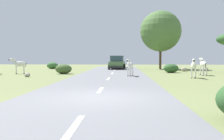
{
  "coord_description": "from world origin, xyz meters",
  "views": [
    {
      "loc": [
        0.94,
        -9.16,
        1.54
      ],
      "look_at": [
        0.1,
        8.67,
        0.64
      ],
      "focal_mm": 39.29,
      "sensor_mm": 36.0,
      "label": 1
    }
  ],
  "objects_px": {
    "car_1": "(116,62)",
    "tree_4": "(161,31)",
    "bush_2": "(52,65)",
    "zebra_0": "(130,65)",
    "rock_0": "(28,74)",
    "bush_1": "(171,68)",
    "car_0": "(117,63)",
    "zebra_1": "(194,66)",
    "zebra_2": "(203,64)",
    "bush_3": "(64,69)",
    "rock_2": "(206,69)",
    "zebra_3": "(19,64)",
    "rock_1": "(184,69)",
    "rock_3": "(27,75)"
  },
  "relations": [
    {
      "from": "bush_1",
      "to": "rock_2",
      "type": "xyz_separation_m",
      "value": [
        4.57,
        3.2,
        -0.25
      ]
    },
    {
      "from": "car_1",
      "to": "bush_1",
      "type": "distance_m",
      "value": 13.73
    },
    {
      "from": "bush_3",
      "to": "rock_2",
      "type": "height_order",
      "value": "bush_3"
    },
    {
      "from": "tree_4",
      "to": "bush_2",
      "type": "bearing_deg",
      "value": -178.94
    },
    {
      "from": "car_1",
      "to": "car_0",
      "type": "bearing_deg",
      "value": 91.52
    },
    {
      "from": "zebra_1",
      "to": "zebra_2",
      "type": "xyz_separation_m",
      "value": [
        1.64,
        2.96,
        0.06
      ]
    },
    {
      "from": "zebra_1",
      "to": "rock_2",
      "type": "distance_m",
      "value": 10.7
    },
    {
      "from": "zebra_3",
      "to": "rock_1",
      "type": "relative_size",
      "value": 2.33
    },
    {
      "from": "car_0",
      "to": "rock_3",
      "type": "bearing_deg",
      "value": 65.26
    },
    {
      "from": "zebra_0",
      "to": "rock_3",
      "type": "height_order",
      "value": "zebra_0"
    },
    {
      "from": "bush_1",
      "to": "rock_2",
      "type": "height_order",
      "value": "bush_1"
    },
    {
      "from": "car_1",
      "to": "zebra_2",
      "type": "bearing_deg",
      "value": 115.24
    },
    {
      "from": "tree_4",
      "to": "car_1",
      "type": "bearing_deg",
      "value": 145.83
    },
    {
      "from": "bush_1",
      "to": "rock_1",
      "type": "distance_m",
      "value": 3.15
    },
    {
      "from": "car_0",
      "to": "car_1",
      "type": "height_order",
      "value": "same"
    },
    {
      "from": "bush_1",
      "to": "rock_2",
      "type": "distance_m",
      "value": 5.59
    },
    {
      "from": "tree_4",
      "to": "bush_2",
      "type": "xyz_separation_m",
      "value": [
        -14.74,
        -0.27,
        -4.64
      ]
    },
    {
      "from": "bush_2",
      "to": "rock_3",
      "type": "xyz_separation_m",
      "value": [
        2.08,
        -14.04,
        -0.31
      ]
    },
    {
      "from": "bush_3",
      "to": "rock_2",
      "type": "relative_size",
      "value": 2.88
    },
    {
      "from": "tree_4",
      "to": "bush_2",
      "type": "height_order",
      "value": "tree_4"
    },
    {
      "from": "car_1",
      "to": "tree_4",
      "type": "height_order",
      "value": "tree_4"
    },
    {
      "from": "rock_1",
      "to": "bush_2",
      "type": "bearing_deg",
      "value": 161.76
    },
    {
      "from": "zebra_1",
      "to": "rock_0",
      "type": "distance_m",
      "value": 13.95
    },
    {
      "from": "rock_3",
      "to": "car_0",
      "type": "bearing_deg",
      "value": 61.92
    },
    {
      "from": "bush_2",
      "to": "rock_1",
      "type": "relative_size",
      "value": 2.29
    },
    {
      "from": "zebra_1",
      "to": "zebra_2",
      "type": "relative_size",
      "value": 0.92
    },
    {
      "from": "zebra_0",
      "to": "rock_0",
      "type": "distance_m",
      "value": 9.1
    },
    {
      "from": "zebra_1",
      "to": "car_1",
      "type": "relative_size",
      "value": 0.36
    },
    {
      "from": "zebra_3",
      "to": "car_1",
      "type": "relative_size",
      "value": 0.35
    },
    {
      "from": "zebra_3",
      "to": "bush_1",
      "type": "relative_size",
      "value": 1.02
    },
    {
      "from": "zebra_1",
      "to": "tree_4",
      "type": "distance_m",
      "value": 15.42
    },
    {
      "from": "bush_2",
      "to": "zebra_0",
      "type": "bearing_deg",
      "value": -52.46
    },
    {
      "from": "bush_3",
      "to": "rock_0",
      "type": "xyz_separation_m",
      "value": [
        -2.75,
        -1.81,
        -0.36
      ]
    },
    {
      "from": "car_0",
      "to": "bush_1",
      "type": "height_order",
      "value": "car_0"
    },
    {
      "from": "tree_4",
      "to": "zebra_0",
      "type": "bearing_deg",
      "value": -108.1
    },
    {
      "from": "car_0",
      "to": "tree_4",
      "type": "height_order",
      "value": "tree_4"
    },
    {
      "from": "zebra_1",
      "to": "rock_0",
      "type": "bearing_deg",
      "value": 4.59
    },
    {
      "from": "zebra_0",
      "to": "tree_4",
      "type": "relative_size",
      "value": 0.19
    },
    {
      "from": "zebra_3",
      "to": "tree_4",
      "type": "distance_m",
      "value": 18.75
    },
    {
      "from": "rock_2",
      "to": "bush_1",
      "type": "bearing_deg",
      "value": -144.98
    },
    {
      "from": "tree_4",
      "to": "bush_3",
      "type": "relative_size",
      "value": 5.05
    },
    {
      "from": "zebra_3",
      "to": "bush_1",
      "type": "height_order",
      "value": "zebra_3"
    },
    {
      "from": "bush_3",
      "to": "rock_0",
      "type": "distance_m",
      "value": 3.31
    },
    {
      "from": "zebra_1",
      "to": "bush_2",
      "type": "height_order",
      "value": "zebra_1"
    },
    {
      "from": "zebra_1",
      "to": "bush_2",
      "type": "xyz_separation_m",
      "value": [
        -15.02,
        14.56,
        -0.45
      ]
    },
    {
      "from": "zebra_2",
      "to": "rock_2",
      "type": "height_order",
      "value": "zebra_2"
    },
    {
      "from": "zebra_0",
      "to": "rock_3",
      "type": "xyz_separation_m",
      "value": [
        -8.21,
        -0.66,
        -0.75
      ]
    },
    {
      "from": "bush_2",
      "to": "zebra_3",
      "type": "bearing_deg",
      "value": -91.52
    },
    {
      "from": "bush_1",
      "to": "bush_2",
      "type": "bearing_deg",
      "value": 151.5
    },
    {
      "from": "zebra_1",
      "to": "bush_3",
      "type": "distance_m",
      "value": 11.79
    }
  ]
}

